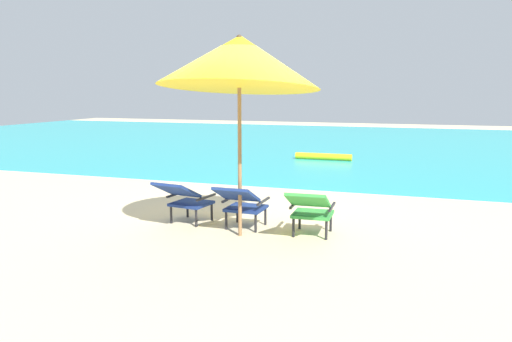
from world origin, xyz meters
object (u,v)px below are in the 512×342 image
(lounge_chair_center, at_px, (242,202))
(beach_umbrella_center, at_px, (239,62))
(lounge_chair_right, at_px, (311,208))
(swim_buoy, at_px, (323,156))
(lounge_chair_left, at_px, (184,198))

(lounge_chair_center, distance_m, beach_umbrella_center, 1.92)
(lounge_chair_center, distance_m, lounge_chair_right, 0.99)
(lounge_chair_center, bearing_deg, lounge_chair_right, -2.56)
(swim_buoy, relative_size, beach_umbrella_center, 0.59)
(swim_buoy, distance_m, lounge_chair_right, 7.71)
(lounge_chair_right, distance_m, beach_umbrella_center, 2.12)
(lounge_chair_left, xyz_separation_m, lounge_chair_right, (1.88, -0.06, 0.00))
(beach_umbrella_center, bearing_deg, lounge_chair_right, 13.15)
(lounge_chair_left, height_order, beach_umbrella_center, beach_umbrella_center)
(swim_buoy, bearing_deg, lounge_chair_left, -94.23)
(swim_buoy, height_order, beach_umbrella_center, beach_umbrella_center)
(lounge_chair_right, relative_size, beach_umbrella_center, 0.33)
(lounge_chair_right, bearing_deg, swim_buoy, 99.88)
(lounge_chair_left, bearing_deg, lounge_chair_right, -1.96)
(swim_buoy, height_order, lounge_chair_center, lounge_chair_center)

